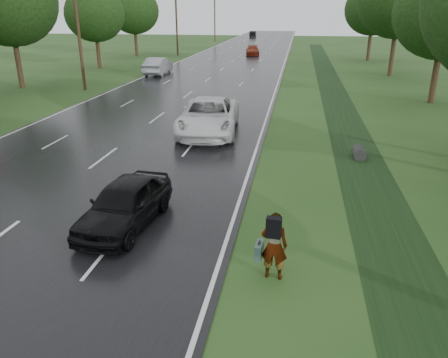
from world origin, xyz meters
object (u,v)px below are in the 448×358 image
at_px(white_pickup, 209,116).
at_px(dark_sedan, 125,203).
at_px(pedestrian, 273,245).
at_px(silver_sedan, 158,66).

bearing_deg(white_pickup, dark_sedan, -97.05).
distance_m(pedestrian, silver_sedan, 37.66).
xyz_separation_m(white_pickup, silver_sedan, (-9.69, 21.71, -0.06)).
bearing_deg(white_pickup, silver_sedan, 108.96).
height_order(dark_sedan, silver_sedan, silver_sedan).
height_order(white_pickup, dark_sedan, white_pickup).
xyz_separation_m(white_pickup, dark_sedan, (-0.39, -11.19, -0.18)).
bearing_deg(white_pickup, pedestrian, -77.15).
xyz_separation_m(pedestrian, silver_sedan, (-13.98, 34.97, -0.03)).
bearing_deg(dark_sedan, silver_sedan, 111.25).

